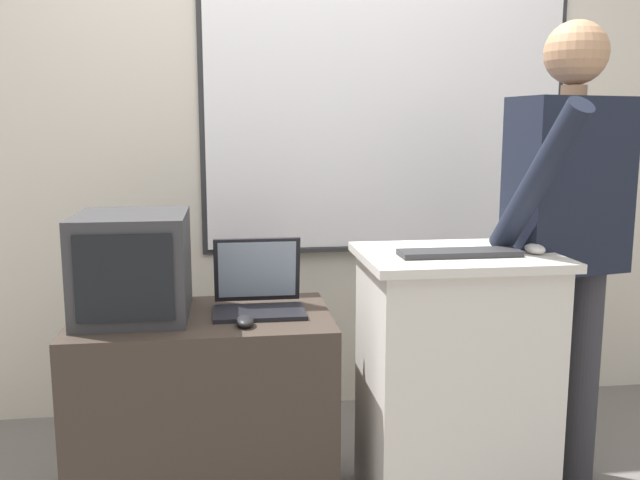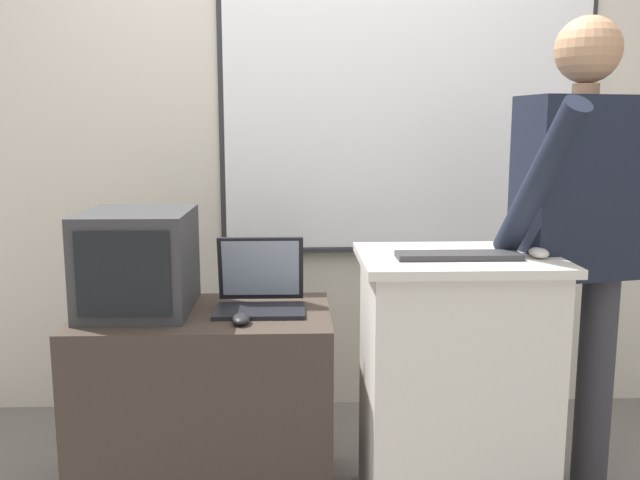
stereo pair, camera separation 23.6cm
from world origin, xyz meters
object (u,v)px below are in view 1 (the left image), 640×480
(side_desk, at_px, (205,410))
(wireless_keyboard, at_px, (459,253))
(computer_mouse_by_keyboard, at_px, (535,249))
(crt_monitor, at_px, (133,265))
(lectern_podium, at_px, (453,380))
(laptop, at_px, (258,289))
(computer_mouse_by_laptop, at_px, (245,321))
(person_presenter, at_px, (567,225))

(side_desk, relative_size, wireless_keyboard, 2.21)
(computer_mouse_by_keyboard, bearing_deg, side_desk, 170.44)
(crt_monitor, bearing_deg, lectern_podium, -8.21)
(laptop, xyz_separation_m, wireless_keyboard, (0.66, -0.24, 0.16))
(side_desk, height_order, computer_mouse_by_laptop, computer_mouse_by_laptop)
(wireless_keyboard, distance_m, computer_mouse_by_laptop, 0.75)
(computer_mouse_by_laptop, relative_size, computer_mouse_by_keyboard, 1.00)
(lectern_podium, bearing_deg, computer_mouse_by_laptop, -177.77)
(wireless_keyboard, relative_size, computer_mouse_by_keyboard, 4.06)
(lectern_podium, height_order, laptop, laptop)
(person_presenter, distance_m, crt_monitor, 1.56)
(crt_monitor, bearing_deg, laptop, 1.79)
(side_desk, bearing_deg, lectern_podium, -8.22)
(lectern_podium, distance_m, computer_mouse_by_laptop, 0.78)
(laptop, relative_size, wireless_keyboard, 0.79)
(laptop, xyz_separation_m, crt_monitor, (-0.43, -0.01, 0.10))
(side_desk, xyz_separation_m, wireless_keyboard, (0.86, -0.19, 0.59))
(person_presenter, xyz_separation_m, crt_monitor, (-1.55, 0.08, -0.12))
(lectern_podium, bearing_deg, wireless_keyboard, -102.99)
(person_presenter, bearing_deg, side_desk, 165.80)
(side_desk, distance_m, crt_monitor, 0.58)
(computer_mouse_by_keyboard, height_order, crt_monitor, crt_monitor)
(lectern_podium, bearing_deg, crt_monitor, 171.79)
(side_desk, height_order, computer_mouse_by_keyboard, computer_mouse_by_keyboard)
(person_presenter, height_order, laptop, person_presenter)
(computer_mouse_by_laptop, height_order, crt_monitor, crt_monitor)
(person_presenter, bearing_deg, wireless_keyboard, -174.52)
(computer_mouse_by_laptop, height_order, computer_mouse_by_keyboard, computer_mouse_by_keyboard)
(wireless_keyboard, xyz_separation_m, computer_mouse_by_keyboard, (0.27, 0.00, 0.01))
(wireless_keyboard, relative_size, crt_monitor, 0.92)
(computer_mouse_by_laptop, bearing_deg, laptop, 74.88)
(wireless_keyboard, distance_m, crt_monitor, 1.12)
(laptop, distance_m, crt_monitor, 0.44)
(laptop, height_order, wireless_keyboard, laptop)
(side_desk, distance_m, person_presenter, 1.47)
(laptop, distance_m, computer_mouse_by_keyboard, 0.98)
(computer_mouse_by_laptop, bearing_deg, side_desk, 132.89)
(wireless_keyboard, bearing_deg, laptop, 160.11)
(computer_mouse_by_laptop, distance_m, crt_monitor, 0.45)
(side_desk, bearing_deg, computer_mouse_by_laptop, -47.11)
(wireless_keyboard, bearing_deg, computer_mouse_by_keyboard, 0.57)
(wireless_keyboard, bearing_deg, person_presenter, 17.52)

